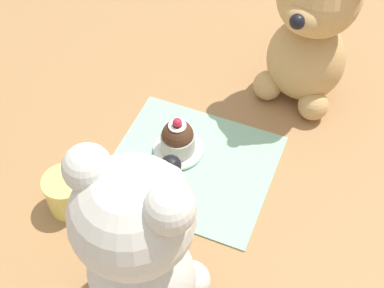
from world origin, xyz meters
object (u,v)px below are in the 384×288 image
at_px(teddy_bear_cream, 139,245).
at_px(saucer_plate, 178,150).
at_px(teddy_bear_tan, 311,31).
at_px(cupcake_near_cream_bear, 133,177).
at_px(juice_glass, 67,193).
at_px(cupcake_near_tan_bear, 178,138).

xyz_separation_m(teddy_bear_cream, saucer_plate, (0.06, -0.24, -0.13)).
bearing_deg(teddy_bear_tan, saucer_plate, -113.65).
bearing_deg(cupcake_near_cream_bear, juice_glass, 39.77).
distance_m(cupcake_near_tan_bear, juice_glass, 0.19).
height_order(cupcake_near_cream_bear, cupcake_near_tan_bear, cupcake_near_tan_bear).
bearing_deg(saucer_plate, teddy_bear_tan, -125.01).
distance_m(teddy_bear_cream, cupcake_near_tan_bear, 0.27).
bearing_deg(cupcake_near_cream_bear, saucer_plate, -111.93).
height_order(saucer_plate, cupcake_near_tan_bear, cupcake_near_tan_bear).
distance_m(teddy_bear_cream, teddy_bear_tan, 0.46).
bearing_deg(cupcake_near_tan_bear, teddy_bear_cream, 103.41).
relative_size(teddy_bear_cream, teddy_bear_tan, 1.03).
bearing_deg(teddy_bear_cream, juice_glass, -19.94).
relative_size(cupcake_near_tan_bear, juice_glass, 1.11).
distance_m(saucer_plate, juice_glass, 0.19).
bearing_deg(saucer_plate, teddy_bear_cream, 103.41).
bearing_deg(juice_glass, teddy_bear_tan, -125.60).
bearing_deg(teddy_bear_cream, teddy_bear_tan, -93.14).
distance_m(teddy_bear_cream, juice_glass, 0.22).
distance_m(cupcake_near_cream_bear, cupcake_near_tan_bear, 0.10).
xyz_separation_m(cupcake_near_tan_bear, juice_glass, (0.11, 0.15, -0.01)).
xyz_separation_m(teddy_bear_cream, cupcake_near_cream_bear, (0.09, -0.15, -0.11)).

